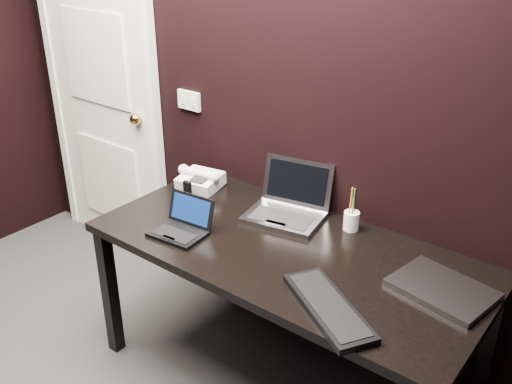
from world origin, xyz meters
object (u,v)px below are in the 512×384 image
Objects in this scene: door at (102,91)px; pen_cup at (351,220)px; desk_phone at (200,180)px; silver_laptop at (287,207)px; netbook at (181,227)px; ext_keyboard at (328,307)px; closed_laptop at (442,289)px; desk at (286,262)px; mobile_phone at (187,192)px.

pen_cup is (1.79, -0.08, -0.26)m from door.
desk_phone is 1.24× the size of pen_cup.
door is 10.44× the size of pen_cup.
pen_cup is (0.30, 0.07, 0.00)m from silver_laptop.
door is at bearing 155.03° from netbook.
closed_laptop is at bearing 51.95° from ext_keyboard.
mobile_phone is at bearing 173.80° from desk.
closed_laptop is (0.65, 0.09, 0.09)m from desk.
door is 2.14m from ext_keyboard.
silver_laptop is 1.00× the size of closed_laptop.
door is at bearing 177.58° from pen_cup.
desk_phone is at bearing -177.69° from silver_laptop.
desk_phone is at bearing 175.20° from closed_laptop.
silver_laptop is at bearing 136.84° from ext_keyboard.
ext_keyboard is 0.45m from closed_laptop.
closed_laptop is (0.28, 0.36, -0.00)m from ext_keyboard.
silver_laptop is 0.53m from desk_phone.
netbook reaches higher than ext_keyboard.
ext_keyboard is at bearing -17.56° from door.
desk is 18.79× the size of mobile_phone.
door is at bearing 163.00° from mobile_phone.
desk is 8.30× the size of pen_cup.
desk is at bearing -55.74° from silver_laptop.
netbook is 0.81m from ext_keyboard.
pen_cup is at bearing 13.66° from silver_laptop.
silver_laptop is at bearing 17.39° from mobile_phone.
netbook is 0.50m from silver_laptop.
door reaches higher than closed_laptop.
door is 8.41× the size of netbook.
closed_laptop is 0.55m from pen_cup.
mobile_phone reaches higher than desk.
netbook is at bearing -49.98° from mobile_phone.
desk_phone is (-0.69, 0.21, 0.12)m from desk.
netbook is 0.76m from pen_cup.
mobile_phone is (-0.50, -0.16, -0.01)m from silver_laptop.
desk is at bearing -115.50° from pen_cup.
desk is at bearing 144.44° from ext_keyboard.
ext_keyboard is at bearing -35.56° from desk.
mobile_phone is at bearing -75.32° from desk_phone.
pen_cup is (0.83, 0.09, 0.00)m from desk_phone.
silver_laptop is (-0.15, 0.23, 0.12)m from desk.
door is 8.44× the size of desk_phone.
ext_keyboard is at bearing -128.05° from closed_laptop.
desk is at bearing 23.67° from netbook.
desk_phone is (0.96, -0.17, -0.26)m from door.
silver_laptop is 0.52m from mobile_phone.
door is 1.01m from desk_phone.
door is 2.33m from closed_laptop.
ext_keyboard is 5.18× the size of mobile_phone.
netbook is at bearing -24.97° from door.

